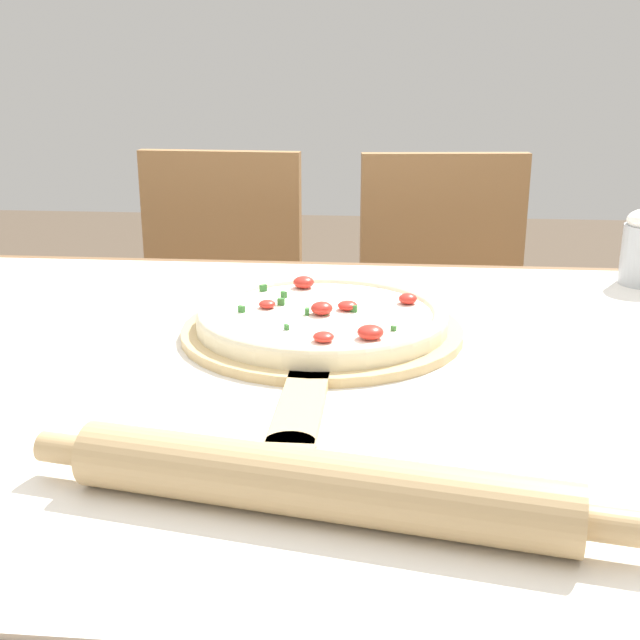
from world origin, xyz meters
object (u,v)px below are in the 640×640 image
rolling_pin (317,484)px  chair_right (445,324)px  pizza_peel (321,335)px  chair_left (215,317)px  pizza (322,317)px

rolling_pin → chair_right: bearing=81.5°
pizza_peel → chair_left: chair_left is taller
pizza_peel → rolling_pin: 0.42m
pizza_peel → chair_right: (0.21, 0.79, -0.24)m
pizza → chair_left: (-0.32, 0.77, -0.26)m
pizza_peel → chair_left: 0.89m
pizza_peel → chair_left: (-0.32, 0.79, -0.24)m
pizza_peel → rolling_pin: bearing=-85.3°
pizza → rolling_pin: 0.44m
chair_left → chair_right: bearing=2.6°
pizza_peel → pizza: bearing=89.1°
pizza_peel → chair_right: bearing=74.9°
pizza → rolling_pin: rolling_pin is taller
pizza → chair_right: 0.84m
pizza → chair_right: chair_right is taller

